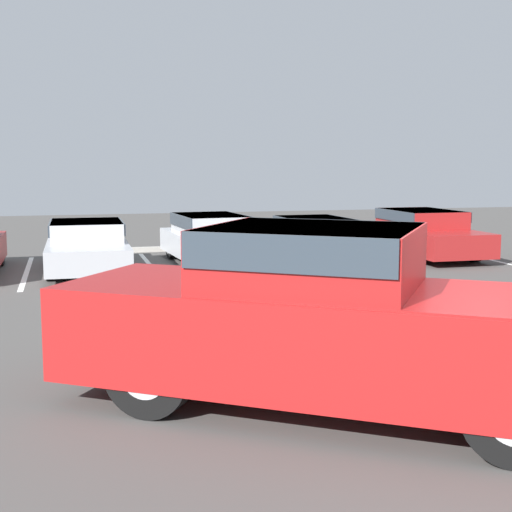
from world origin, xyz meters
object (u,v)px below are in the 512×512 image
at_px(pickup_truck, 340,320).
at_px(parked_sedan_d, 317,238).
at_px(parked_sedan_c, 211,238).
at_px(parked_sedan_b, 87,244).
at_px(wheel_stop_curb, 152,249).
at_px(parked_sedan_e, 422,232).

relative_size(pickup_truck, parked_sedan_d, 1.29).
distance_m(pickup_truck, parked_sedan_c, 11.00).
distance_m(parked_sedan_b, parked_sedan_d, 5.85).
bearing_deg(parked_sedan_d, wheel_stop_curb, -130.44).
relative_size(parked_sedan_b, parked_sedan_e, 0.97).
bearing_deg(parked_sedan_d, parked_sedan_c, -96.00).
relative_size(parked_sedan_b, wheel_stop_curb, 2.49).
xyz_separation_m(pickup_truck, parked_sedan_e, (6.79, 11.00, -0.27)).
distance_m(parked_sedan_b, wheel_stop_curb, 3.84).
bearing_deg(wheel_stop_curb, parked_sedan_c, -68.69).
relative_size(parked_sedan_d, wheel_stop_curb, 2.57).
bearing_deg(parked_sedan_e, parked_sedan_d, -85.21).
height_order(parked_sedan_d, parked_sedan_e, parked_sedan_e).
bearing_deg(parked_sedan_b, pickup_truck, 12.50).
relative_size(parked_sedan_c, wheel_stop_curb, 2.59).
bearing_deg(pickup_truck, parked_sedan_c, 120.48).
xyz_separation_m(pickup_truck, parked_sedan_d, (3.63, 10.74, -0.35)).
xyz_separation_m(parked_sedan_c, wheel_stop_curb, (-1.15, 2.96, -0.60)).
height_order(pickup_truck, parked_sedan_c, pickup_truck).
distance_m(pickup_truck, wheel_stop_curb, 13.95).
height_order(parked_sedan_b, wheel_stop_curb, parked_sedan_b).
bearing_deg(parked_sedan_c, parked_sedan_d, 81.31).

